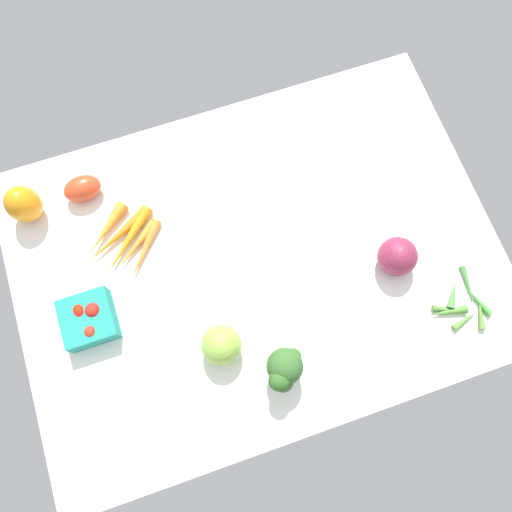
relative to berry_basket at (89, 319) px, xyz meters
The scene contains 9 objects.
tablecloth 37.08cm from the berry_basket, behind, with size 104.00×76.00×2.00cm, color white.
berry_basket is the anchor object (origin of this frame).
red_onion_near_basket 65.18cm from the berry_basket, behind, with size 8.37×8.37×8.37cm, color maroon.
broccoli_head 41.20cm from the berry_basket, 146.64° to the left, with size 8.19×8.25×9.96cm.
carrot_bunch 18.74cm from the berry_basket, 126.56° to the right, with size 17.81×19.00×2.90cm.
heirloom_tomato_green 27.92cm from the berry_basket, 149.97° to the left, with size 8.24×8.24×8.24cm, color #89B543.
okra_pile 77.64cm from the berry_basket, 163.68° to the left, with size 13.24×13.99×1.79cm.
bell_pepper_orange 28.82cm from the berry_basket, 76.21° to the right, with size 7.39×7.39×10.09cm, color orange.
roma_tomato 29.14cm from the berry_basket, 100.80° to the right, with size 8.31×5.64×5.64cm, color #D64321.
Camera 1 is at (9.73, 28.71, 109.33)cm, focal length 36.03 mm.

